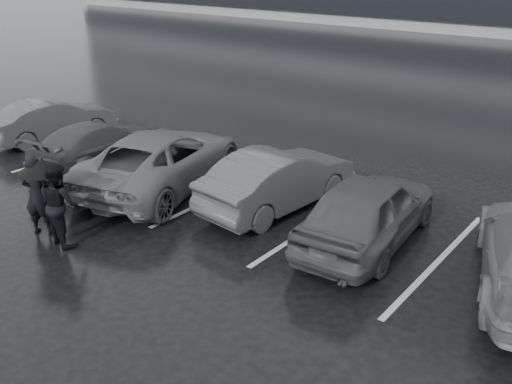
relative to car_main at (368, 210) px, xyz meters
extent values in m
plane|color=black|center=(-1.88, -2.35, -0.75)|extent=(160.00, 160.00, 0.00)
imported|color=black|center=(0.00, 0.00, 0.00)|extent=(2.15, 4.52, 1.49)
imported|color=#2B2B2D|center=(-2.53, 0.35, -0.04)|extent=(1.89, 4.38, 1.40)
imported|color=#464648|center=(-5.63, -0.48, 0.00)|extent=(3.81, 5.82, 1.49)
imported|color=black|center=(-8.32, -0.40, -0.13)|extent=(2.23, 4.43, 1.23)
imported|color=#2B2B2D|center=(-11.38, 0.22, -0.10)|extent=(2.00, 4.11, 1.30)
imported|color=black|center=(-5.73, -3.92, 0.13)|extent=(0.77, 0.69, 1.76)
imported|color=black|center=(-4.97, -3.90, 0.14)|extent=(0.94, 0.78, 1.76)
cylinder|color=black|center=(-5.45, -3.86, 0.01)|extent=(0.02, 0.02, 1.50)
cone|color=black|center=(-5.45, -3.86, 0.85)|extent=(1.03, 1.03, 0.26)
sphere|color=black|center=(-5.45, -3.86, 0.98)|extent=(0.05, 0.05, 0.05)
cube|color=#B6B6B8|center=(-12.48, 0.15, -0.74)|extent=(0.12, 5.00, 0.00)
cube|color=#B6B6B8|center=(-9.68, 0.15, -0.74)|extent=(0.12, 5.00, 0.00)
cube|color=#B6B6B8|center=(-6.88, 0.15, -0.74)|extent=(0.12, 5.00, 0.00)
cube|color=#B6B6B8|center=(-4.08, 0.15, -0.74)|extent=(0.12, 5.00, 0.00)
cube|color=#B6B6B8|center=(-1.28, 0.15, -0.74)|extent=(0.12, 5.00, 0.00)
cube|color=#B6B6B8|center=(1.52, 0.15, -0.74)|extent=(0.12, 5.00, 0.00)
camera|label=1|loc=(4.72, -9.81, 4.88)|focal=40.00mm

